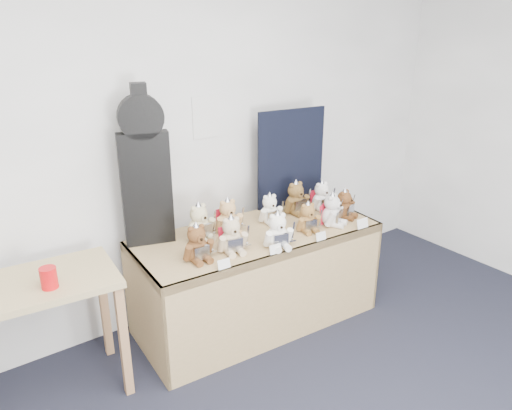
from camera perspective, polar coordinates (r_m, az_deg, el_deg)
room_shell at (r=3.62m, az=-5.78°, el=9.97°), size 6.00×6.00×6.00m
display_table at (r=3.53m, az=0.72°, el=-5.84°), size 1.78×0.84×0.72m
side_table at (r=3.11m, az=-24.21°, el=-10.16°), size 0.98×0.61×0.78m
guitar_case at (r=3.27m, az=-12.58°, el=4.07°), size 0.33×0.18×1.05m
navy_board at (r=3.91m, az=4.01°, el=5.36°), size 0.57×0.11×0.77m
red_cup at (r=2.93m, az=-22.60°, el=-7.69°), size 0.09×0.09×0.12m
teddy_front_far_left at (r=3.11m, az=-6.72°, el=-4.49°), size 0.22×0.18×0.27m
teddy_front_left at (r=3.20m, az=-2.79°, el=-3.59°), size 0.22×0.20×0.27m
teddy_front_centre at (r=3.27m, az=2.50°, el=-3.08°), size 0.22×0.20×0.27m
teddy_front_right at (r=3.52m, az=5.94°, el=-1.55°), size 0.19×0.18×0.24m
teddy_front_far_right at (r=3.64m, az=8.72°, el=-0.71°), size 0.22×0.21×0.27m
teddy_front_end at (r=3.79m, az=10.11°, el=-0.03°), size 0.21×0.19×0.25m
teddy_back_left at (r=3.40m, az=-6.45°, el=-2.09°), size 0.24×0.20×0.29m
teddy_back_centre_left at (r=3.49m, az=-3.21°, el=-1.43°), size 0.22×0.20×0.27m
teddy_back_centre_right at (r=3.65m, az=1.60°, el=-0.55°), size 0.20×0.18×0.24m
teddy_back_right at (r=3.82m, az=4.59°, el=0.69°), size 0.23×0.18×0.28m
teddy_back_end at (r=3.92m, az=7.52°, el=0.90°), size 0.21×0.18×0.26m
entry_card_a at (r=3.03m, az=-3.68°, el=-6.74°), size 0.08×0.02×0.06m
entry_card_b at (r=3.20m, az=2.23°, el=-5.05°), size 0.09×0.02×0.06m
entry_card_c at (r=3.41m, az=7.44°, el=-3.56°), size 0.08×0.02×0.06m
entry_card_d at (r=3.64m, az=12.08°, el=-2.07°), size 0.10×0.03×0.07m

